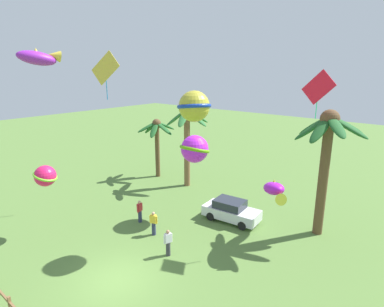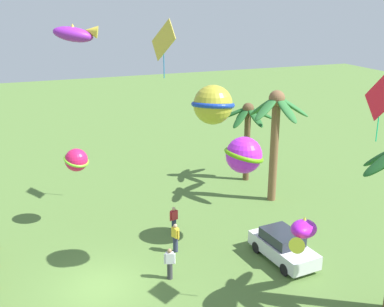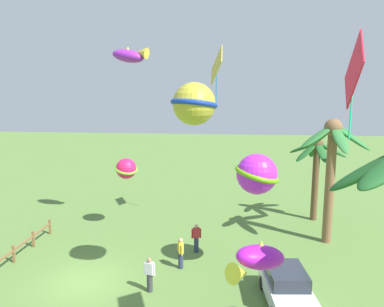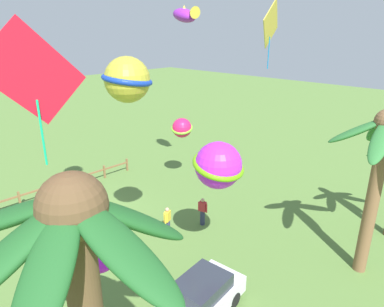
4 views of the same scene
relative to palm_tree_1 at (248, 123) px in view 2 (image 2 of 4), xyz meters
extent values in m
plane|color=#567A38|center=(9.92, -12.52, -4.28)|extent=(120.00, 120.00, 0.00)
cylinder|color=brown|center=(0.01, -0.01, -1.63)|extent=(0.44, 0.44, 5.30)
ellipsoid|color=#1E5623|center=(0.89, 0.09, 0.60)|extent=(1.94, 0.79, 1.26)
ellipsoid|color=#1E5623|center=(0.33, 0.86, 0.69)|extent=(1.22, 2.04, 1.10)
ellipsoid|color=#1E5623|center=(-0.52, 0.74, 0.69)|extent=(1.60, 1.93, 1.11)
ellipsoid|color=#1E5623|center=(-0.79, -0.03, 0.49)|extent=(1.77, 0.61, 1.47)
ellipsoid|color=#1E5623|center=(-0.40, -0.84, 0.70)|extent=(1.39, 2.01, 1.08)
ellipsoid|color=#1E5623|center=(0.41, -0.75, 0.54)|extent=(1.37, 1.87, 1.39)
sphere|color=brown|center=(0.01, -0.01, 1.02)|extent=(0.83, 0.83, 0.83)
cylinder|color=brown|center=(3.88, -0.07, -0.89)|extent=(0.53, 0.53, 6.79)
ellipsoid|color=#2D7033|center=(4.85, 0.04, 1.99)|extent=(2.17, 0.90, 1.53)
ellipsoid|color=#2D7033|center=(4.34, 0.80, 2.01)|extent=(1.57, 2.19, 1.49)
ellipsoid|color=#2D7033|center=(3.09, 0.69, 2.23)|extent=(2.10, 2.07, 1.08)
ellipsoid|color=#2D7033|center=(3.10, -0.56, 1.91)|extent=(2.05, 1.62, 1.68)
ellipsoid|color=#2D7033|center=(4.28, -1.00, 2.04)|extent=(1.46, 2.24, 1.43)
sphere|color=brown|center=(3.88, -0.07, 2.50)|extent=(1.01, 1.01, 1.01)
cube|color=silver|center=(10.79, -3.37, -3.68)|extent=(4.05, 2.09, 0.70)
cube|color=#282D38|center=(10.64, -3.39, -3.05)|extent=(2.17, 1.69, 0.56)
cylinder|color=black|center=(11.92, -2.47, -3.98)|extent=(0.62, 0.24, 0.60)
cylinder|color=black|center=(12.08, -4.03, -3.98)|extent=(0.62, 0.24, 0.60)
cylinder|color=black|center=(9.51, -2.71, -3.98)|extent=(0.62, 0.24, 0.60)
cylinder|color=black|center=(9.67, -4.27, -3.98)|extent=(0.62, 0.24, 0.60)
cylinder|color=#2D3351|center=(8.06, -8.21, -3.86)|extent=(0.26, 0.26, 0.84)
cube|color=yellow|center=(8.06, -8.21, -3.17)|extent=(0.44, 0.35, 0.54)
sphere|color=tan|center=(8.06, -8.21, -2.80)|extent=(0.21, 0.21, 0.21)
cylinder|color=yellow|center=(8.28, -8.12, -3.22)|extent=(0.09, 0.09, 0.52)
cylinder|color=yellow|center=(7.85, -8.29, -3.22)|extent=(0.09, 0.09, 0.52)
cylinder|color=#38383D|center=(10.38, -9.28, -3.86)|extent=(0.26, 0.26, 0.84)
cube|color=silver|center=(10.38, -9.28, -3.17)|extent=(0.33, 0.43, 0.54)
sphere|color=#A37556|center=(10.38, -9.28, -2.80)|extent=(0.21, 0.21, 0.21)
cylinder|color=silver|center=(10.45, -9.06, -3.22)|extent=(0.09, 0.09, 0.52)
cylinder|color=silver|center=(10.32, -9.50, -3.22)|extent=(0.09, 0.09, 0.52)
cylinder|color=#2D3351|center=(6.05, -7.61, -3.86)|extent=(0.26, 0.26, 0.84)
cube|color=#B72D33|center=(6.05, -7.61, -3.17)|extent=(0.33, 0.43, 0.54)
sphere|color=tan|center=(6.05, -7.61, -2.80)|extent=(0.21, 0.21, 0.21)
cylinder|color=#B72D33|center=(5.98, -7.39, -3.22)|extent=(0.09, 0.09, 0.52)
cylinder|color=#B72D33|center=(6.12, -7.83, -3.22)|extent=(0.09, 0.09, 0.52)
ellipsoid|color=#B019CF|center=(14.45, -4.82, -0.52)|extent=(2.23, 2.24, 1.26)
cone|color=#CFD634|center=(15.09, -5.47, -0.77)|extent=(1.02, 1.02, 0.79)
cone|color=#CFD634|center=(14.45, -4.82, -0.19)|extent=(0.57, 0.57, 0.41)
sphere|color=gold|center=(10.63, -7.28, 4.05)|extent=(1.72, 1.72, 1.72)
torus|color=#1536A6|center=(10.63, -7.28, 4.05)|extent=(2.63, 2.63, 0.48)
sphere|color=#C226EB|center=(8.46, -4.58, 0.76)|extent=(1.89, 1.89, 1.89)
torus|color=#5FA611|center=(8.46, -4.58, 0.76)|extent=(2.22, 2.21, 0.76)
cube|color=gold|center=(2.00, -6.75, 6.08)|extent=(2.42, 0.73, 2.43)
cylinder|color=#1473BB|center=(2.00, -6.75, 4.66)|extent=(0.05, 0.05, 1.62)
ellipsoid|color=purple|center=(3.04, -12.02, 6.61)|extent=(1.59, 2.39, 1.10)
cone|color=yellow|center=(3.29, -11.11, 6.77)|extent=(0.84, 0.92, 0.77)
cone|color=yellow|center=(3.04, -12.02, 6.95)|extent=(0.51, 0.51, 0.43)
cube|color=red|center=(15.70, -2.83, 5.06)|extent=(1.92, 0.20, 1.92)
cylinder|color=#17E18A|center=(15.70, -2.83, 3.97)|extent=(0.04, 0.04, 1.25)
sphere|color=#EB1C5E|center=(3.00, -12.36, -0.31)|extent=(1.30, 1.30, 1.30)
torus|color=#7AD92F|center=(3.00, -12.36, -0.31)|extent=(1.99, 2.00, 0.64)
camera|label=1|loc=(21.65, -20.64, 6.05)|focal=29.58mm
camera|label=2|loc=(29.33, -15.36, 8.50)|focal=44.95mm
camera|label=3|loc=(25.41, -5.81, 4.58)|focal=34.76mm
camera|label=4|loc=(18.08, 3.43, 5.77)|focal=31.88mm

